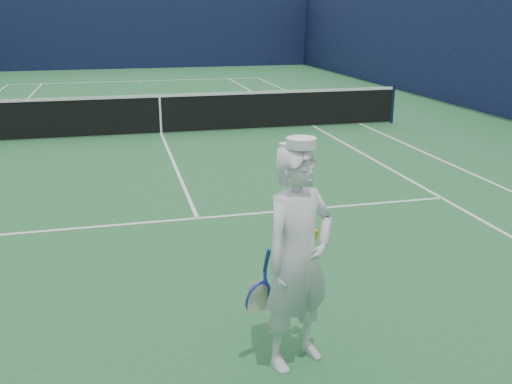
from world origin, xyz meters
TOP-DOWN VIEW (x-y plane):
  - ground at (0.00, 0.00)m, footprint 80.00×80.00m
  - court_markings at (0.00, 0.00)m, footprint 11.03×23.83m
  - windscreen_fence at (0.00, 0.00)m, footprint 20.12×36.12m
  - tennis_net at (0.00, 0.00)m, footprint 12.88×0.09m
  - tennis_player at (0.33, -10.25)m, footprint 0.92×0.73m

SIDE VIEW (x-z plane):
  - ground at x=0.00m, z-range 0.00..0.00m
  - court_markings at x=0.00m, z-range 0.00..0.01m
  - tennis_net at x=0.00m, z-range 0.02..1.09m
  - tennis_player at x=0.33m, z-range -0.02..2.01m
  - windscreen_fence at x=0.00m, z-range 0.00..4.00m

